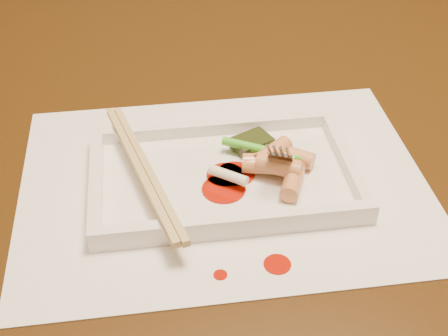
{
  "coord_description": "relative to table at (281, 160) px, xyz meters",
  "views": [
    {
      "loc": [
        -0.16,
        -0.62,
        1.15
      ],
      "look_at": [
        -0.1,
        -0.15,
        0.77
      ],
      "focal_mm": 50.0,
      "sensor_mm": 36.0,
      "label": 1
    }
  ],
  "objects": [
    {
      "name": "sauce_blob_1",
      "position": [
        -0.09,
        -0.15,
        0.11
      ],
      "size": [
        0.04,
        0.04,
        0.0
      ],
      "primitive_type": "cylinder",
      "color": "#A11304",
      "rests_on": "plate_base"
    },
    {
      "name": "fork",
      "position": [
        -0.03,
        -0.14,
        0.18
      ],
      "size": [
        0.09,
        0.1,
        0.14
      ],
      "primitive_type": null,
      "color": "silver",
      "rests_on": "plate_base"
    },
    {
      "name": "placemat",
      "position": [
        -0.1,
        -0.15,
        0.1
      ],
      "size": [
        0.4,
        0.3,
        0.0
      ],
      "primitive_type": "cube",
      "color": "white",
      "rests_on": "table"
    },
    {
      "name": "plate_base",
      "position": [
        -0.1,
        -0.15,
        0.11
      ],
      "size": [
        0.26,
        0.16,
        0.01
      ],
      "primitive_type": "cube",
      "color": "white",
      "rests_on": "placemat"
    },
    {
      "name": "plate_rim_left",
      "position": [
        -0.22,
        -0.15,
        0.12
      ],
      "size": [
        0.01,
        0.14,
        0.01
      ],
      "primitive_type": "cube",
      "color": "white",
      "rests_on": "plate_base"
    },
    {
      "name": "sauce_blob_0",
      "position": [
        -0.1,
        -0.18,
        0.11
      ],
      "size": [
        0.04,
        0.04,
        0.0
      ],
      "primitive_type": "cylinder",
      "color": "#A11304",
      "rests_on": "plate_base"
    },
    {
      "name": "rice_cake_2",
      "position": [
        -0.05,
        -0.15,
        0.13
      ],
      "size": [
        0.04,
        0.04,
        0.02
      ],
      "primitive_type": "cylinder",
      "rotation": [
        1.57,
        0.0,
        2.24
      ],
      "color": "tan",
      "rests_on": "plate_base"
    },
    {
      "name": "veg_piece",
      "position": [
        -0.06,
        -0.11,
        0.12
      ],
      "size": [
        0.05,
        0.04,
        0.01
      ],
      "primitive_type": "cube",
      "rotation": [
        0.0,
        0.0,
        0.45
      ],
      "color": "black",
      "rests_on": "plate_base"
    },
    {
      "name": "rice_cake_1",
      "position": [
        -0.03,
        -0.18,
        0.12
      ],
      "size": [
        0.03,
        0.05,
        0.02
      ],
      "primitive_type": "cylinder",
      "rotation": [
        1.57,
        0.0,
        2.74
      ],
      "color": "tan",
      "rests_on": "plate_base"
    },
    {
      "name": "plate_rim_far",
      "position": [
        -0.1,
        -0.08,
        0.12
      ],
      "size": [
        0.26,
        0.01,
        0.01
      ],
      "primitive_type": "cube",
      "color": "white",
      "rests_on": "plate_base"
    },
    {
      "name": "sauce_splatter_a",
      "position": [
        -0.07,
        -0.27,
        0.1
      ],
      "size": [
        0.02,
        0.02,
        0.0
      ],
      "primitive_type": "cylinder",
      "color": "#A11304",
      "rests_on": "placemat"
    },
    {
      "name": "plate_rim_right",
      "position": [
        0.03,
        -0.15,
        0.12
      ],
      "size": [
        0.01,
        0.14,
        0.01
      ],
      "primitive_type": "cube",
      "color": "white",
      "rests_on": "plate_base"
    },
    {
      "name": "rice_cake_0",
      "position": [
        -0.02,
        -0.15,
        0.12
      ],
      "size": [
        0.04,
        0.04,
        0.02
      ],
      "primitive_type": "cylinder",
      "rotation": [
        1.57,
        0.0,
        0.95
      ],
      "color": "tan",
      "rests_on": "plate_base"
    },
    {
      "name": "rice_cake_3",
      "position": [
        -0.05,
        -0.15,
        0.12
      ],
      "size": [
        0.05,
        0.02,
        0.02
      ],
      "primitive_type": "cylinder",
      "rotation": [
        1.57,
        0.0,
        1.47
      ],
      "color": "tan",
      "rests_on": "plate_base"
    },
    {
      "name": "table",
      "position": [
        0.0,
        0.0,
        0.0
      ],
      "size": [
        1.4,
        0.9,
        0.75
      ],
      "color": "black",
      "rests_on": "ground"
    },
    {
      "name": "chopstick_a",
      "position": [
        -0.18,
        -0.15,
        0.13
      ],
      "size": [
        0.06,
        0.21,
        0.01
      ],
      "primitive_type": "cube",
      "rotation": [
        0.0,
        0.0,
        0.26
      ],
      "color": "tan",
      "rests_on": "plate_rim_near"
    },
    {
      "name": "sauce_splatter_b",
      "position": [
        -0.12,
        -0.27,
        0.1
      ],
      "size": [
        0.01,
        0.01,
        0.0
      ],
      "primitive_type": "cylinder",
      "color": "#A11304",
      "rests_on": "placemat"
    },
    {
      "name": "rice_cake_5",
      "position": [
        -0.05,
        -0.17,
        0.13
      ],
      "size": [
        0.05,
        0.04,
        0.02
      ],
      "primitive_type": "cylinder",
      "rotation": [
        1.57,
        0.0,
        1.07
      ],
      "color": "tan",
      "rests_on": "plate_base"
    },
    {
      "name": "rice_cake_4",
      "position": [
        -0.05,
        -0.16,
        0.12
      ],
      "size": [
        0.05,
        0.03,
        0.02
      ],
      "primitive_type": "cylinder",
      "rotation": [
        1.57,
        0.0,
        1.35
      ],
      "color": "tan",
      "rests_on": "plate_base"
    },
    {
      "name": "sauce_blob_2",
      "position": [
        -0.1,
        -0.15,
        0.11
      ],
      "size": [
        0.04,
        0.04,
        0.0
      ],
      "primitive_type": "cylinder",
      "color": "#A11304",
      "rests_on": "plate_base"
    },
    {
      "name": "scallion_white",
      "position": [
        -0.09,
        -0.17,
        0.12
      ],
      "size": [
        0.04,
        0.03,
        0.01
      ],
      "primitive_type": "cylinder",
      "rotation": [
        1.57,
        0.0,
        0.93
      ],
      "color": "#EAEACC",
      "rests_on": "plate_base"
    },
    {
      "name": "plate_rim_near",
      "position": [
        -0.1,
        -0.23,
        0.12
      ],
      "size": [
        0.26,
        0.01,
        0.01
      ],
      "primitive_type": "cube",
      "color": "white",
      "rests_on": "plate_base"
    },
    {
      "name": "chopstick_b",
      "position": [
        -0.17,
        -0.15,
        0.13
      ],
      "size": [
        0.06,
        0.21,
        0.01
      ],
      "primitive_type": "cube",
      "rotation": [
        0.0,
        0.0,
        0.26
      ],
      "color": "tan",
      "rests_on": "plate_rim_near"
    },
    {
      "name": "scallion_green",
      "position": [
        -0.05,
        -0.13,
        0.12
      ],
      "size": [
        0.08,
        0.05,
        0.01
      ],
      "primitive_type": "cylinder",
      "rotation": [
        1.57,
        0.0,
        1.06
      ],
      "color": "green",
      "rests_on": "plate_base"
    }
  ]
}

